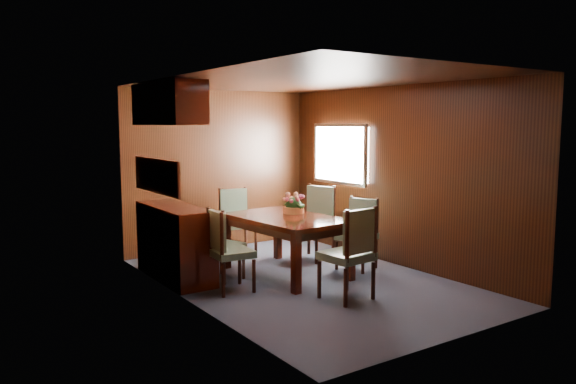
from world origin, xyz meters
TOP-DOWN VIEW (x-y plane):
  - ground at (0.00, 0.00)m, footprint 4.50×4.50m
  - room_shell at (-0.10, 0.33)m, footprint 3.06×4.52m
  - sideboard at (-1.25, 1.00)m, footprint 0.48×1.40m
  - dining_table at (-0.02, 0.40)m, footprint 1.11×1.65m
  - chair_left_near at (-1.00, 0.16)m, footprint 0.47×0.48m
  - chair_left_far at (-0.87, 0.59)m, footprint 0.53×0.54m
  - chair_right_near at (0.96, 0.12)m, footprint 0.55×0.56m
  - chair_right_far at (0.82, 0.88)m, footprint 0.60×0.61m
  - chair_head at (-0.03, -0.89)m, footprint 0.53×0.51m
  - chair_foot at (0.02, 1.77)m, footprint 0.51×0.49m
  - flower_centerpiece at (0.22, 0.57)m, footprint 0.29×0.29m

SIDE VIEW (x-z plane):
  - ground at x=0.00m, z-range 0.00..0.00m
  - sideboard at x=-1.25m, z-range 0.00..0.90m
  - chair_left_far at x=-0.87m, z-range 0.05..0.95m
  - chair_right_near at x=0.96m, z-range 0.05..0.98m
  - chair_left_near at x=-1.00m, z-range 0.05..1.00m
  - chair_foot at x=0.02m, z-range 0.05..1.02m
  - chair_head at x=-0.03m, z-range 0.06..1.08m
  - chair_right_far at x=0.82m, z-range 0.06..1.09m
  - dining_table at x=-0.02m, z-range 0.27..1.00m
  - flower_centerpiece at x=0.22m, z-range 0.73..1.03m
  - room_shell at x=-0.10m, z-range 0.43..2.84m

